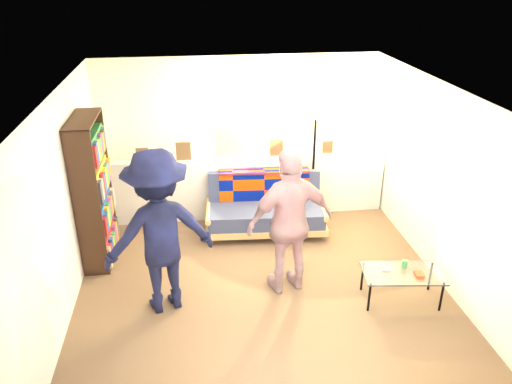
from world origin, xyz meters
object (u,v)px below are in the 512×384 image
(futon_sofa, at_px, (266,208))
(bookshelf, at_px, (94,196))
(person_left, at_px, (159,233))
(coffee_table, at_px, (403,274))
(floor_lamp, at_px, (315,145))
(person_right, at_px, (290,222))

(futon_sofa, xyz_separation_m, bookshelf, (-2.36, -0.43, 0.56))
(futon_sofa, height_order, person_left, person_left)
(coffee_table, bearing_deg, floor_lamp, 103.25)
(bookshelf, distance_m, person_left, 1.51)
(floor_lamp, bearing_deg, coffee_table, -76.75)
(floor_lamp, bearing_deg, futon_sofa, -156.40)
(coffee_table, relative_size, person_right, 0.54)
(futon_sofa, height_order, person_right, person_right)
(bookshelf, bearing_deg, person_right, -23.89)
(coffee_table, bearing_deg, bookshelf, 157.79)
(bookshelf, height_order, coffee_table, bookshelf)
(coffee_table, distance_m, floor_lamp, 2.48)
(bookshelf, height_order, floor_lamp, bookshelf)
(coffee_table, xyz_separation_m, person_right, (-1.27, 0.44, 0.55))
(futon_sofa, height_order, floor_lamp, floor_lamp)
(floor_lamp, bearing_deg, person_right, -111.88)
(person_left, bearing_deg, person_right, 168.36)
(bookshelf, bearing_deg, floor_lamp, 13.83)
(futon_sofa, relative_size, floor_lamp, 1.09)
(futon_sofa, distance_m, coffee_table, 2.34)
(person_right, bearing_deg, futon_sofa, -100.96)
(bookshelf, distance_m, floor_lamp, 3.25)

